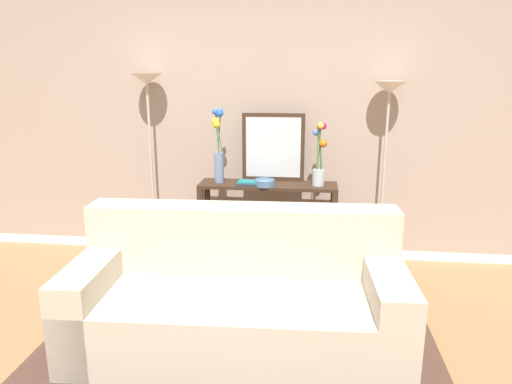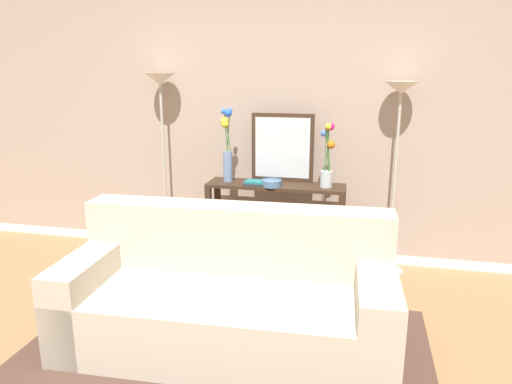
# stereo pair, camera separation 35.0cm
# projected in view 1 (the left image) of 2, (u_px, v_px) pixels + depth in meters

# --- Properties ---
(back_wall) EXTENTS (12.00, 0.15, 2.84)m
(back_wall) POSITION_uv_depth(u_px,v_px,m) (261.00, 109.00, 4.39)
(back_wall) COLOR white
(back_wall) RESTS_ON ground
(area_rug) EXTENTS (2.59, 1.71, 0.01)m
(area_rug) POSITION_uv_depth(u_px,v_px,m) (235.00, 357.00, 2.97)
(area_rug) COLOR #51382D
(area_rug) RESTS_ON ground
(couch) EXTENTS (2.12, 0.98, 0.88)m
(couch) POSITION_uv_depth(u_px,v_px,m) (238.00, 301.00, 3.05)
(couch) COLOR #BCB29E
(couch) RESTS_ON ground
(console_table) EXTENTS (1.22, 0.32, 0.79)m
(console_table) POSITION_uv_depth(u_px,v_px,m) (268.00, 211.00, 4.24)
(console_table) COLOR #382619
(console_table) RESTS_ON ground
(floor_lamp_left) EXTENTS (0.28, 0.28, 1.74)m
(floor_lamp_left) POSITION_uv_depth(u_px,v_px,m) (149.00, 115.00, 4.27)
(floor_lamp_left) COLOR #B7B2A8
(floor_lamp_left) RESTS_ON ground
(floor_lamp_right) EXTENTS (0.28, 0.28, 1.68)m
(floor_lamp_right) POSITION_uv_depth(u_px,v_px,m) (387.00, 124.00, 4.03)
(floor_lamp_right) COLOR #B7B2A8
(floor_lamp_right) RESTS_ON ground
(wall_mirror) EXTENTS (0.56, 0.02, 0.61)m
(wall_mirror) POSITION_uv_depth(u_px,v_px,m) (273.00, 147.00, 4.22)
(wall_mirror) COLOR #382619
(wall_mirror) RESTS_ON console_table
(vase_tall_flowers) EXTENTS (0.11, 0.11, 0.66)m
(vase_tall_flowers) POSITION_uv_depth(u_px,v_px,m) (218.00, 149.00, 4.15)
(vase_tall_flowers) COLOR #6B84AD
(vase_tall_flowers) RESTS_ON console_table
(vase_short_flowers) EXTENTS (0.13, 0.13, 0.55)m
(vase_short_flowers) POSITION_uv_depth(u_px,v_px,m) (319.00, 159.00, 4.05)
(vase_short_flowers) COLOR silver
(vase_short_flowers) RESTS_ON console_table
(fruit_bowl) EXTENTS (0.18, 0.18, 0.06)m
(fruit_bowl) POSITION_uv_depth(u_px,v_px,m) (265.00, 183.00, 4.08)
(fruit_bowl) COLOR #4C7093
(fruit_bowl) RESTS_ON console_table
(book_stack) EXTENTS (0.21, 0.15, 0.04)m
(book_stack) POSITION_uv_depth(u_px,v_px,m) (249.00, 183.00, 4.11)
(book_stack) COLOR #2D2D33
(book_stack) RESTS_ON console_table
(book_row_under_console) EXTENTS (0.40, 0.18, 0.13)m
(book_row_under_console) POSITION_uv_depth(u_px,v_px,m) (236.00, 259.00, 4.39)
(book_row_under_console) COLOR navy
(book_row_under_console) RESTS_ON ground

